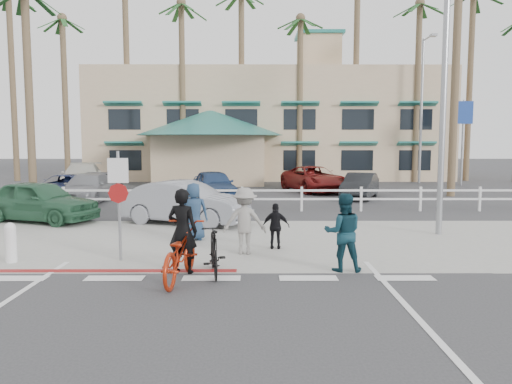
{
  "coord_description": "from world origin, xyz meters",
  "views": [
    {
      "loc": [
        0.88,
        -9.45,
        2.84
      ],
      "look_at": [
        0.93,
        3.58,
        1.5
      ],
      "focal_mm": 35.0,
      "sensor_mm": 36.0,
      "label": 1
    }
  ],
  "objects_px": {
    "bike_black": "(214,251)",
    "car_white_sedan": "(185,203)",
    "sign_post": "(119,200)",
    "car_red_compact": "(39,201)",
    "bike_red": "(179,253)"
  },
  "relations": [
    {
      "from": "sign_post",
      "to": "car_red_compact",
      "type": "height_order",
      "value": "sign_post"
    },
    {
      "from": "bike_red",
      "to": "bike_black",
      "type": "xyz_separation_m",
      "value": [
        0.66,
        0.44,
        -0.08
      ]
    },
    {
      "from": "bike_red",
      "to": "car_white_sedan",
      "type": "xyz_separation_m",
      "value": [
        -0.84,
        6.99,
        0.15
      ]
    },
    {
      "from": "bike_red",
      "to": "bike_black",
      "type": "height_order",
      "value": "bike_red"
    },
    {
      "from": "car_red_compact",
      "to": "sign_post",
      "type": "bearing_deg",
      "value": -122.44
    },
    {
      "from": "bike_red",
      "to": "car_white_sedan",
      "type": "height_order",
      "value": "car_white_sedan"
    },
    {
      "from": "car_red_compact",
      "to": "car_white_sedan",
      "type": "bearing_deg",
      "value": -75.11
    },
    {
      "from": "sign_post",
      "to": "car_red_compact",
      "type": "bearing_deg",
      "value": 127.24
    },
    {
      "from": "sign_post",
      "to": "bike_red",
      "type": "height_order",
      "value": "sign_post"
    },
    {
      "from": "bike_black",
      "to": "car_white_sedan",
      "type": "bearing_deg",
      "value": -85.19
    },
    {
      "from": "car_white_sedan",
      "to": "sign_post",
      "type": "bearing_deg",
      "value": -167.85
    },
    {
      "from": "bike_black",
      "to": "car_red_compact",
      "type": "xyz_separation_m",
      "value": [
        -6.71,
        7.04,
        0.23
      ]
    },
    {
      "from": "bike_red",
      "to": "car_red_compact",
      "type": "height_order",
      "value": "car_red_compact"
    },
    {
      "from": "sign_post",
      "to": "bike_black",
      "type": "height_order",
      "value": "sign_post"
    },
    {
      "from": "car_white_sedan",
      "to": "bike_red",
      "type": "bearing_deg",
      "value": -152.09
    }
  ]
}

